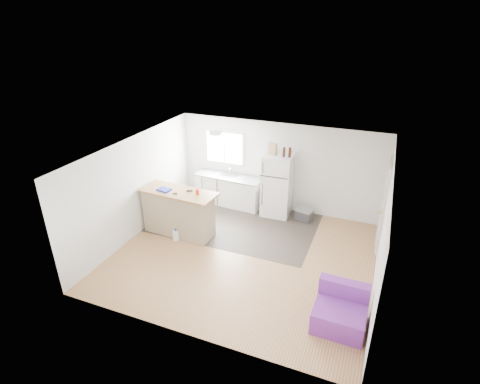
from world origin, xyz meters
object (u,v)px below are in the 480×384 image
at_px(kitchen_cabinets, 229,190).
at_px(cooler, 304,214).
at_px(cardboard_box, 273,149).
at_px(peninsula, 179,212).
at_px(refrigerator, 277,185).
at_px(cleaner_jug, 176,235).
at_px(mop, 181,229).
at_px(bottle_right, 290,152).
at_px(purple_seat, 340,312).
at_px(blue_tray, 164,190).
at_px(bottle_left, 284,152).
at_px(red_cup, 197,192).

xyz_separation_m(kitchen_cabinets, cooler, (2.19, -0.15, -0.26)).
height_order(cooler, cardboard_box, cardboard_box).
xyz_separation_m(peninsula, refrigerator, (1.90, 1.83, 0.26)).
height_order(cooler, cleaner_jug, cooler).
distance_m(mop, bottle_right, 3.25).
bearing_deg(cardboard_box, mop, -129.47).
distance_m(mop, cardboard_box, 3.01).
distance_m(purple_seat, cleaner_jug, 4.20).
distance_m(kitchen_cabinets, cooler, 2.21).
bearing_deg(kitchen_cabinets, mop, -96.52).
bearing_deg(cooler, bottle_right, -172.00).
bearing_deg(bottle_right, cooler, -5.87).
distance_m(refrigerator, cooler, 1.02).
distance_m(cooler, purple_seat, 3.62).
xyz_separation_m(refrigerator, cardboard_box, (-0.16, -0.02, 0.98)).
xyz_separation_m(refrigerator, blue_tray, (-2.20, -1.91, 0.32)).
xyz_separation_m(kitchen_cabinets, blue_tray, (-0.79, -1.97, 0.72)).
distance_m(kitchen_cabinets, bottle_right, 2.18).
height_order(kitchen_cabinets, bottle_right, bottle_right).
bearing_deg(cardboard_box, bottle_left, -9.73).
bearing_deg(blue_tray, bottle_right, 36.80).
distance_m(refrigerator, cardboard_box, 0.99).
bearing_deg(purple_seat, refrigerator, 123.37).
bearing_deg(red_cup, bottle_left, 48.42).
height_order(kitchen_cabinets, blue_tray, blue_tray).
relative_size(peninsula, bottle_right, 7.53).
relative_size(refrigerator, red_cup, 13.85).
xyz_separation_m(purple_seat, cardboard_box, (-2.33, 3.41, 1.55)).
xyz_separation_m(cooler, bottle_left, (-0.63, 0.02, 1.62)).
bearing_deg(cleaner_jug, refrigerator, 27.83).
height_order(cleaner_jug, cardboard_box, cardboard_box).
xyz_separation_m(cooler, mop, (-2.56, -1.91, 0.06)).
distance_m(blue_tray, bottle_left, 3.05).
xyz_separation_m(refrigerator, cleaner_jug, (-1.83, -2.15, -0.70)).
bearing_deg(bottle_left, red_cup, -131.58).
xyz_separation_m(purple_seat, bottle_right, (-1.88, 3.39, 1.53)).
distance_m(cooler, blue_tray, 3.62).
bearing_deg(cooler, purple_seat, -53.43).
xyz_separation_m(mop, red_cup, (0.40, 0.20, 0.96)).
bearing_deg(refrigerator, peninsula, -137.96).
bearing_deg(blue_tray, red_cup, 7.55).
bearing_deg(cooler, red_cup, -127.79).
relative_size(kitchen_cabinets, blue_tray, 6.45).
relative_size(refrigerator, blue_tray, 5.54).
height_order(kitchen_cabinets, cleaner_jug, kitchen_cabinets).
relative_size(mop, red_cup, 9.65).
relative_size(cooler, blue_tray, 1.67).
bearing_deg(red_cup, purple_seat, -24.65).
height_order(kitchen_cabinets, red_cup, red_cup).
height_order(mop, bottle_left, bottle_left).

